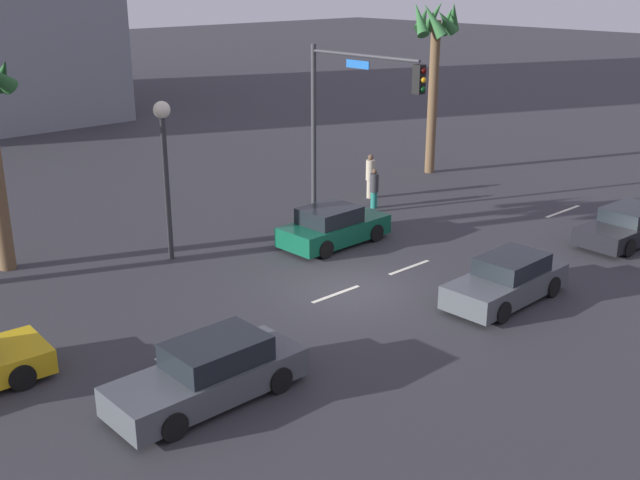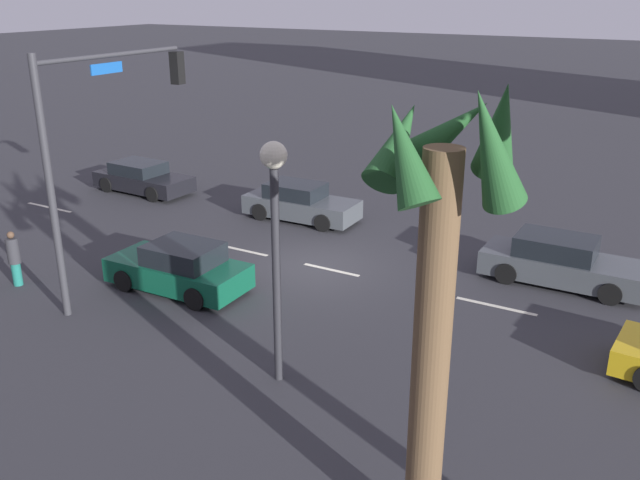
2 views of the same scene
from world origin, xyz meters
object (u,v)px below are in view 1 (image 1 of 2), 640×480
car_0 (628,226)px  palm_tree_2 (435,45)px  traffic_signal (346,108)px  pedestrian_1 (370,175)px  car_3 (507,281)px  streetlamp (164,148)px  car_2 (210,374)px  pedestrian_0 (374,188)px  car_4 (333,227)px

car_0 → palm_tree_2: palm_tree_2 is taller
traffic_signal → pedestrian_1: 5.69m
traffic_signal → palm_tree_2: size_ratio=0.83×
car_3 → streetlamp: size_ratio=0.81×
car_0 → car_2: 17.52m
traffic_signal → pedestrian_0: (2.77, 1.14, -3.73)m
car_0 → streetlamp: (-13.20, 9.63, 3.24)m
streetlamp → pedestrian_0: 9.93m
car_3 → pedestrian_0: 10.16m
car_0 → palm_tree_2: size_ratio=0.54×
pedestrian_0 → palm_tree_2: size_ratio=0.20×
traffic_signal → palm_tree_2: 9.90m
car_0 → streetlamp: streetlamp is taller
car_4 → car_2: bearing=-147.8°
pedestrian_1 → palm_tree_2: (5.38, 1.20, 5.08)m
car_3 → pedestrian_1: (4.99, 10.50, 0.37)m
car_2 → pedestrian_0: 15.95m
car_3 → pedestrian_1: 11.64m
traffic_signal → palm_tree_2: (9.14, 3.52, 1.49)m
car_3 → palm_tree_2: (10.38, 11.71, 5.45)m
pedestrian_0 → pedestrian_1: bearing=50.2°
streetlamp → pedestrian_1: bearing=3.8°
car_0 → pedestrian_0: size_ratio=2.65×
car_4 → streetlamp: size_ratio=0.77×
car_3 → streetlamp: 11.67m
pedestrian_0 → palm_tree_2: palm_tree_2 is taller
car_2 → palm_tree_2: size_ratio=0.57×
car_0 → pedestrian_1: pedestrian_1 is taller
car_4 → pedestrian_1: (5.33, 3.33, 0.36)m
car_0 → car_2: (-17.49, 1.05, 0.06)m
streetlamp → pedestrian_0: bearing=-2.9°
car_3 → pedestrian_1: bearing=64.6°
car_4 → pedestrian_0: (4.34, 2.15, 0.22)m
car_2 → pedestrian_1: pedestrian_1 is taller
car_2 → palm_tree_2: bearing=27.5°
car_3 → streetlamp: streetlamp is taller
streetlamp → pedestrian_1: size_ratio=2.80×
pedestrian_1 → car_4: bearing=-148.0°
streetlamp → pedestrian_0: streetlamp is taller
car_3 → pedestrian_0: (4.01, 9.33, 0.23)m
car_0 → traffic_signal: bearing=129.2°
car_2 → palm_tree_2: 23.32m
car_0 → pedestrian_1: 10.69m
traffic_signal → streetlamp: 6.93m
traffic_signal → streetlamp: size_ratio=1.26×
car_3 → pedestrian_0: size_ratio=2.61×
car_3 → car_4: (-0.33, 7.17, 0.01)m
car_2 → car_3: bearing=-7.3°
car_2 → traffic_signal: traffic_signal is taller
car_0 → pedestrian_0: bearing=112.3°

